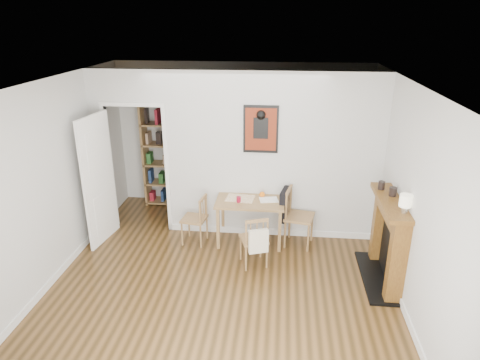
# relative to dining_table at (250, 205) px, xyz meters

# --- Properties ---
(ground) EXTENTS (5.20, 5.20, 0.00)m
(ground) POSITION_rel_dining_table_xyz_m (-0.27, -1.09, -0.62)
(ground) COLOR brown
(ground) RESTS_ON ground
(room_shell) EXTENTS (5.20, 5.20, 5.20)m
(room_shell) POSITION_rel_dining_table_xyz_m (-0.17, 0.25, 0.68)
(room_shell) COLOR #B9B9B7
(room_shell) RESTS_ON ground
(dining_table) EXTENTS (1.04, 0.66, 0.71)m
(dining_table) POSITION_rel_dining_table_xyz_m (0.00, 0.00, 0.00)
(dining_table) COLOR olive
(dining_table) RESTS_ON ground
(chair_left) EXTENTS (0.44, 0.44, 0.78)m
(chair_left) POSITION_rel_dining_table_xyz_m (-0.86, -0.11, -0.23)
(chair_left) COLOR olive
(chair_left) RESTS_ON ground
(chair_right) EXTENTS (0.59, 0.54, 0.92)m
(chair_right) POSITION_rel_dining_table_xyz_m (0.73, -0.02, -0.15)
(chair_right) COLOR olive
(chair_right) RESTS_ON ground
(chair_front) EXTENTS (0.50, 0.53, 0.78)m
(chair_front) POSITION_rel_dining_table_xyz_m (0.11, -0.67, -0.23)
(chair_front) COLOR olive
(chair_front) RESTS_ON ground
(bookshelf) EXTENTS (0.83, 0.33, 1.96)m
(bookshelf) POSITION_rel_dining_table_xyz_m (-1.64, 1.31, 0.35)
(bookshelf) COLOR olive
(bookshelf) RESTS_ON ground
(fireplace) EXTENTS (0.45, 1.25, 1.16)m
(fireplace) POSITION_rel_dining_table_xyz_m (1.89, -0.84, -0.01)
(fireplace) COLOR brown
(fireplace) RESTS_ON ground
(red_glass) EXTENTS (0.07, 0.07, 0.09)m
(red_glass) POSITION_rel_dining_table_xyz_m (-0.17, -0.09, 0.13)
(red_glass) COLOR maroon
(red_glass) RESTS_ON dining_table
(orange_fruit) EXTENTS (0.08, 0.08, 0.08)m
(orange_fruit) POSITION_rel_dining_table_xyz_m (0.17, 0.13, 0.13)
(orange_fruit) COLOR orange
(orange_fruit) RESTS_ON dining_table
(placemat) EXTENTS (0.45, 0.36, 0.00)m
(placemat) POSITION_rel_dining_table_xyz_m (-0.16, 0.04, 0.09)
(placemat) COLOR beige
(placemat) RESTS_ON dining_table
(notebook) EXTENTS (0.31, 0.25, 0.01)m
(notebook) POSITION_rel_dining_table_xyz_m (0.28, 0.02, 0.09)
(notebook) COLOR white
(notebook) RESTS_ON dining_table
(mantel_lamp) EXTENTS (0.15, 0.15, 0.23)m
(mantel_lamp) POSITION_rel_dining_table_xyz_m (1.91, -1.22, 0.68)
(mantel_lamp) COLOR silver
(mantel_lamp) RESTS_ON fireplace
(ceramic_jar_a) EXTENTS (0.10, 0.10, 0.12)m
(ceramic_jar_a) POSITION_rel_dining_table_xyz_m (1.89, -0.71, 0.60)
(ceramic_jar_a) COLOR black
(ceramic_jar_a) RESTS_ON fireplace
(ceramic_jar_b) EXTENTS (0.09, 0.09, 0.11)m
(ceramic_jar_b) POSITION_rel_dining_table_xyz_m (1.79, -0.50, 0.59)
(ceramic_jar_b) COLOR black
(ceramic_jar_b) RESTS_ON fireplace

